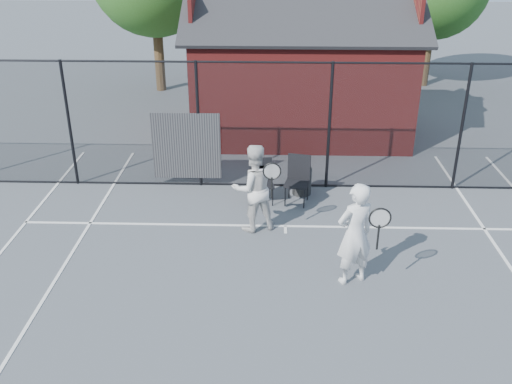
{
  "coord_description": "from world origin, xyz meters",
  "views": [
    {
      "loc": [
        -0.29,
        -7.43,
        5.75
      ],
      "look_at": [
        -0.59,
        2.33,
        1.1
      ],
      "focal_mm": 40.0,
      "sensor_mm": 36.0,
      "label": 1
    }
  ],
  "objects_px": {
    "player_front": "(355,234)",
    "player_back": "(253,188)",
    "clubhouse": "(301,79)",
    "waste_bin": "(302,181)",
    "chair_right": "(263,183)",
    "chair_left": "(297,181)"
  },
  "relations": [
    {
      "from": "player_front",
      "to": "chair_left",
      "type": "xyz_separation_m",
      "value": [
        -0.87,
        3.06,
        -0.42
      ]
    },
    {
      "from": "player_back",
      "to": "waste_bin",
      "type": "bearing_deg",
      "value": 58.0
    },
    {
      "from": "clubhouse",
      "to": "waste_bin",
      "type": "height_order",
      "value": "clubhouse"
    },
    {
      "from": "player_back",
      "to": "chair_left",
      "type": "distance_m",
      "value": 1.56
    },
    {
      "from": "chair_left",
      "to": "chair_right",
      "type": "height_order",
      "value": "chair_left"
    },
    {
      "from": "chair_left",
      "to": "player_front",
      "type": "bearing_deg",
      "value": -60.91
    },
    {
      "from": "waste_bin",
      "to": "chair_right",
      "type": "bearing_deg",
      "value": -150.96
    },
    {
      "from": "clubhouse",
      "to": "chair_right",
      "type": "relative_size",
      "value": 6.61
    },
    {
      "from": "player_front",
      "to": "chair_right",
      "type": "height_order",
      "value": "player_front"
    },
    {
      "from": "player_back",
      "to": "chair_right",
      "type": "height_order",
      "value": "player_back"
    },
    {
      "from": "player_front",
      "to": "chair_right",
      "type": "distance_m",
      "value": 3.5
    },
    {
      "from": "clubhouse",
      "to": "player_back",
      "type": "relative_size",
      "value": 3.53
    },
    {
      "from": "clubhouse",
      "to": "waste_bin",
      "type": "distance_m",
      "value": 4.59
    },
    {
      "from": "chair_right",
      "to": "clubhouse",
      "type": "bearing_deg",
      "value": 68.38
    },
    {
      "from": "chair_right",
      "to": "waste_bin",
      "type": "distance_m",
      "value": 1.04
    },
    {
      "from": "player_front",
      "to": "player_back",
      "type": "bearing_deg",
      "value": 133.98
    },
    {
      "from": "player_back",
      "to": "chair_left",
      "type": "bearing_deg",
      "value": 52.46
    },
    {
      "from": "clubhouse",
      "to": "player_front",
      "type": "relative_size",
      "value": 3.44
    },
    {
      "from": "player_front",
      "to": "player_back",
      "type": "relative_size",
      "value": 1.03
    },
    {
      "from": "player_front",
      "to": "player_back",
      "type": "xyz_separation_m",
      "value": [
        -1.79,
        1.86,
        -0.03
      ]
    },
    {
      "from": "clubhouse",
      "to": "player_back",
      "type": "bearing_deg",
      "value": -100.79
    },
    {
      "from": "clubhouse",
      "to": "chair_left",
      "type": "distance_m",
      "value": 5.02
    }
  ]
}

